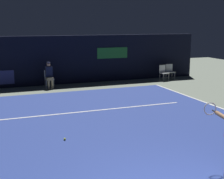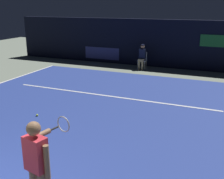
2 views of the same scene
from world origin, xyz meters
name	(u,v)px [view 2 (image 2 of 2)]	position (x,y,z in m)	size (l,w,h in m)	color
ground_plane	(84,115)	(0.00, 4.82, 0.00)	(33.36, 33.36, 0.00)	gray
court_surface	(84,115)	(0.00, 4.82, 0.01)	(10.50, 11.64, 0.01)	navy
line_service	(109,96)	(0.00, 6.86, 0.01)	(8.19, 0.10, 0.01)	white
back_wall	(152,43)	(0.00, 12.85, 1.30)	(17.30, 0.33, 2.60)	black
tennis_player	(38,165)	(1.53, 0.59, 0.99)	(0.51, 1.02, 1.73)	#8C6647
line_judge_on_chair	(142,56)	(-0.27, 11.90, 0.69)	(0.45, 0.54, 1.32)	white
tennis_ball	(37,115)	(-1.28, 4.13, 0.05)	(0.07, 0.07, 0.07)	#CCE033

